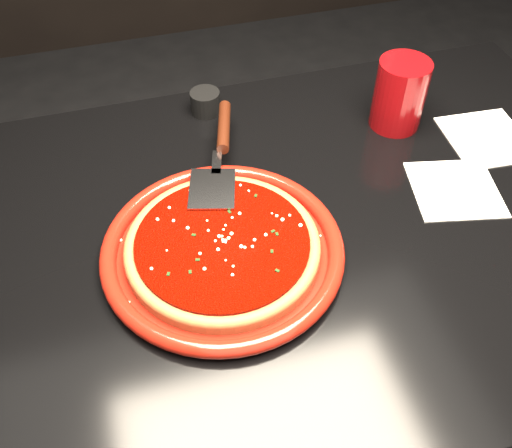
{
  "coord_description": "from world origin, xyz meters",
  "views": [
    {
      "loc": [
        -0.23,
        -0.56,
        1.41
      ],
      "look_at": [
        -0.07,
        0.0,
        0.77
      ],
      "focal_mm": 40.0,
      "sensor_mm": 36.0,
      "label": 1
    }
  ],
  "objects_px": {
    "table": "(287,347)",
    "plate": "(223,250)",
    "pizza_server": "(220,154)",
    "ramekin": "(205,102)",
    "cup": "(400,94)"
  },
  "relations": [
    {
      "from": "table",
      "to": "plate",
      "type": "relative_size",
      "value": 3.33
    },
    {
      "from": "table",
      "to": "plate",
      "type": "xyz_separation_m",
      "value": [
        -0.13,
        -0.03,
        0.39
      ]
    },
    {
      "from": "plate",
      "to": "pizza_server",
      "type": "distance_m",
      "value": 0.18
    },
    {
      "from": "table",
      "to": "ramekin",
      "type": "xyz_separation_m",
      "value": [
        -0.07,
        0.33,
        0.4
      ]
    },
    {
      "from": "cup",
      "to": "ramekin",
      "type": "distance_m",
      "value": 0.36
    },
    {
      "from": "cup",
      "to": "ramekin",
      "type": "bearing_deg",
      "value": 157.78
    },
    {
      "from": "cup",
      "to": "ramekin",
      "type": "xyz_separation_m",
      "value": [
        -0.33,
        0.13,
        -0.04
      ]
    },
    {
      "from": "pizza_server",
      "to": "cup",
      "type": "distance_m",
      "value": 0.35
    },
    {
      "from": "table",
      "to": "pizza_server",
      "type": "bearing_deg",
      "value": 120.52
    },
    {
      "from": "cup",
      "to": "pizza_server",
      "type": "bearing_deg",
      "value": -172.62
    },
    {
      "from": "table",
      "to": "ramekin",
      "type": "bearing_deg",
      "value": 102.44
    },
    {
      "from": "table",
      "to": "plate",
      "type": "bearing_deg",
      "value": -166.94
    },
    {
      "from": "pizza_server",
      "to": "ramekin",
      "type": "xyz_separation_m",
      "value": [
        0.01,
        0.18,
        -0.02
      ]
    },
    {
      "from": "plate",
      "to": "cup",
      "type": "height_order",
      "value": "cup"
    },
    {
      "from": "plate",
      "to": "ramekin",
      "type": "xyz_separation_m",
      "value": [
        0.06,
        0.36,
        0.01
      ]
    }
  ]
}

